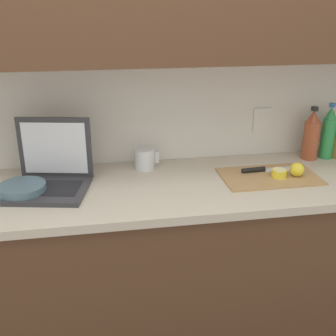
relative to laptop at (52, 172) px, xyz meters
The scene contains 11 objects.
wall_back 0.65m from the laptop, 31.34° to the left, with size 5.20×0.38×2.60m.
counter_unit 0.58m from the laptop, 11.24° to the right, with size 2.42×0.60×0.93m.
laptop is the anchor object (origin of this frame).
cutting_board 0.94m from the laptop, ahead, with size 0.42×0.26×0.01m, color tan.
knife 0.93m from the laptop, ahead, with size 0.31×0.05×0.02m.
lemon_half_cut 0.98m from the laptop, ahead, with size 0.07×0.07×0.04m.
lemon_whole_beside 1.06m from the laptop, ahead, with size 0.06×0.06×0.06m.
bottle_green_soda 1.23m from the laptop, ahead, with size 0.08×0.08×0.26m.
bottle_oil_tall 1.32m from the laptop, ahead, with size 0.07×0.07×0.28m.
measuring_cup 0.43m from the laptop, 19.64° to the left, with size 0.11×0.09×0.10m.
bowl_white 0.14m from the laptop, 149.92° to the right, with size 0.19×0.19×0.05m.
Camera 1 is at (-0.08, -1.62, 1.66)m, focal length 45.00 mm.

